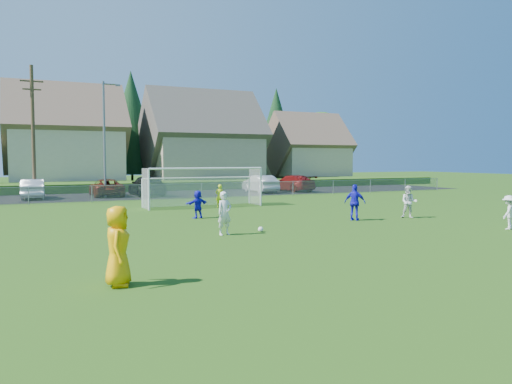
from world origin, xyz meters
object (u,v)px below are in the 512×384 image
soccer_goal (202,181)px  car_c (106,188)px  player_blue_a (355,202)px  player_blue_b (198,204)px  car_g (292,183)px  player_white_b (409,202)px  car_f (260,184)px  soccer_ball (261,229)px  car_d (147,186)px  goalkeeper (220,196)px  player_white_a (225,213)px  car_b (33,189)px  referee (118,246)px  player_white_c (509,212)px

soccer_goal → car_c: bearing=109.6°
player_blue_a → soccer_goal: soccer_goal is taller
player_blue_b → car_g: 22.31m
player_white_b → car_f: bearing=128.5°
player_blue_b → car_c: player_blue_b is taller
player_blue_b → soccer_goal: 6.46m
soccer_ball → car_d: car_d is taller
goalkeeper → player_white_a: bearing=81.3°
player_blue_b → car_b: size_ratio=0.31×
player_white_b → car_b: size_ratio=0.36×
car_g → goalkeeper: bearing=37.5°
referee → car_c: size_ratio=0.38×
soccer_ball → goalkeeper: goalkeeper is taller
goalkeeper → car_g: bearing=-123.5°
referee → soccer_goal: (8.39, 18.17, 0.67)m
player_white_c → player_blue_b: (-10.75, 9.55, -0.02)m
player_blue_b → car_g: size_ratio=0.27×
car_c → soccer_goal: size_ratio=0.68×
player_white_c → player_white_a: bearing=-38.8°
player_blue_b → car_b: car_b is taller
car_b → car_g: (22.19, -0.61, 0.01)m
soccer_ball → car_d: (0.48, 22.63, 0.69)m
soccer_ball → car_g: (14.07, 22.33, 0.65)m
referee → car_d: 30.05m
goalkeeper → car_d: car_d is taller
player_white_b → player_white_c: 5.09m
referee → player_blue_b: size_ratio=1.34×
car_d → car_c: bearing=-12.9°
player_white_a → player_blue_a: player_blue_a is taller
player_blue_a → car_f: player_blue_a is taller
player_white_a → player_blue_b: 5.90m
player_blue_b → car_f: bearing=-143.8°
player_white_c → soccer_goal: 17.69m
referee → car_f: bearing=-16.6°
player_white_a → car_c: bearing=79.6°
referee → car_c: bearing=6.9°
player_white_a → car_g: 27.42m
car_f → car_g: (3.44, 0.28, -0.02)m
car_d → player_white_b: bearing=111.1°
soccer_ball → car_g: bearing=57.8°
player_white_b → player_blue_a: 3.12m
car_c → car_g: 16.76m
car_d → car_f: 10.17m
soccer_ball → player_blue_a: player_blue_a is taller
soccer_ball → player_white_a: size_ratio=0.13×
goalkeeper → referee: bearing=73.1°
car_b → player_white_b: bearing=131.0°
player_white_b → player_white_c: (0.98, -4.99, -0.09)m
player_blue_a → soccer_ball: bearing=65.4°
player_white_b → player_blue_b: size_ratio=1.16×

